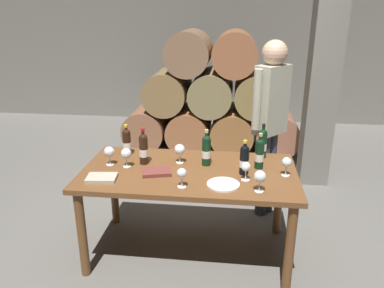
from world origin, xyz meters
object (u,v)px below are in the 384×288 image
Objects in this scene: sommelier_presenting at (270,114)px; tasting_notebook at (102,178)px; wine_bottle_4 at (244,159)px; wine_glass_2 at (182,174)px; wine_glass_3 at (126,154)px; wine_bottle_5 at (144,148)px; wine_glass_6 at (246,168)px; wine_bottle_0 at (263,143)px; wine_glass_4 at (109,152)px; wine_glass_1 at (287,163)px; leather_ledger at (157,172)px; wine_bottle_1 at (127,142)px; wine_bottle_3 at (206,150)px; serving_plate at (223,184)px; wine_bottle_2 at (260,153)px; wine_glass_5 at (260,177)px; dining_table at (189,181)px; wine_glass_0 at (180,150)px.

tasting_notebook is at bearing -142.55° from sommelier_presenting.
wine_bottle_4 is 1.88× the size of wine_glass_2.
wine_glass_3 is at bearing 58.63° from tasting_notebook.
wine_glass_6 is at bearing -15.23° from wine_bottle_5.
wine_bottle_0 is 1.90× the size of wine_glass_4.
wine_bottle_5 is at bearing -165.26° from wine_bottle_0.
wine_glass_1 is 1.41m from wine_glass_4.
wine_bottle_0 is 1.36× the size of leather_ledger.
sommelier_presenting reaches higher than wine_glass_3.
wine_bottle_0 reaches higher than wine_bottle_1.
wine_glass_2 is at bearing -108.17° from wine_bottle_3.
wine_bottle_1 reaches higher than serving_plate.
sommelier_presenting reaches higher than wine_glass_4.
wine_bottle_2 is 1.95× the size of wine_glass_1.
wine_glass_5 is at bearing -70.29° from wine_bottle_4.
wine_bottle_5 is 2.06× the size of wine_glass_1.
wine_glass_5 is (0.53, -0.31, 0.20)m from dining_table.
wine_bottle_2 is at bearing 11.48° from dining_table.
wine_glass_3 is at bearing 144.51° from leather_ledger.
wine_bottle_3 is 1.90× the size of wine_glass_5.
tasting_notebook reaches higher than dining_table.
wine_glass_5 is at bearing -16.87° from wine_glass_3.
wine_glass_3 is (-1.06, -0.10, -0.01)m from wine_bottle_2.
wine_bottle_4 reaches higher than wine_glass_1.
wine_glass_6 is at bearing -159.16° from wine_glass_1.
wine_bottle_4 is (0.30, -0.14, -0.01)m from wine_bottle_3.
serving_plate is at bearing 11.95° from wine_glass_2.
wine_glass_6 is (-0.09, 0.18, -0.01)m from wine_glass_5.
wine_glass_4 reaches higher than leather_ledger.
wine_bottle_5 is at bearing -148.30° from sommelier_presenting.
dining_table is 0.29m from wine_bottle_3.
wine_glass_3 is at bearing -9.26° from wine_glass_4.
wine_glass_4 is at bearing 170.74° from wine_glass_3.
wine_glass_1 is 1.26m from wine_glass_3.
wine_bottle_3 is at bearing 71.83° from wine_glass_2.
wine_glass_0 is at bearing 123.74° from dining_table.
wine_glass_2 is (0.37, -0.40, -0.03)m from wine_bottle_5.
wine_bottle_3 is at bearing 140.69° from wine_glass_6.
wine_bottle_0 is at bearing 113.69° from wine_glass_1.
dining_table is 0.28m from leather_ledger.
wine_bottle_1 is 0.91× the size of wine_bottle_3.
wine_glass_6 is 0.69m from leather_ledger.
wine_glass_5 is 1.17m from tasting_notebook.
wine_glass_1 is 0.94× the size of wine_glass_5.
wine_bottle_5 reaches higher than wine_glass_0.
wine_glass_3 is at bearing -169.49° from wine_bottle_3.
serving_plate is at bearing -117.63° from wine_bottle_0.
wine_bottle_5 is at bearing 156.44° from wine_glass_5.
wine_glass_3 is at bearing -145.29° from wine_bottle_5.
wine_bottle_4 is 1.73× the size of wine_glass_3.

